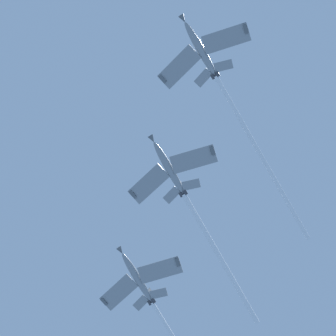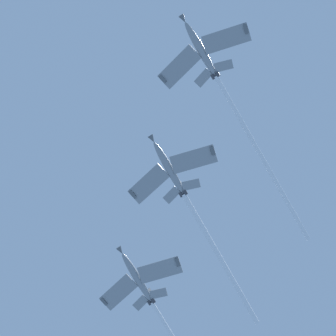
% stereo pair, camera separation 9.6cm
% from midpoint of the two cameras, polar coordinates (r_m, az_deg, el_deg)
% --- Properties ---
extents(jet_lead, '(38.02, 32.77, 19.52)m').
position_cam_midpoint_polar(jet_lead, '(123.31, 5.11, 6.94)').
color(jet_lead, gray).
extents(jet_second, '(32.95, 28.99, 17.38)m').
position_cam_midpoint_polar(jet_second, '(125.78, 1.97, -3.36)').
color(jet_second, gray).
extents(jet_third, '(37.52, 31.28, 19.76)m').
position_cam_midpoint_polar(jet_third, '(134.51, -1.10, -12.69)').
color(jet_third, gray).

